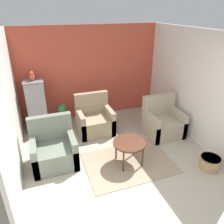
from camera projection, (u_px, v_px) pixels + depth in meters
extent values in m
plane|color=#B2A893|center=(149.00, 206.00, 3.60)|extent=(20.00, 20.00, 0.00)
cube|color=#C64C38|center=(90.00, 73.00, 6.17)|extent=(4.07, 0.06, 2.58)
cube|color=silver|center=(9.00, 109.00, 3.98)|extent=(0.06, 3.65, 2.58)
cube|color=silver|center=(191.00, 85.00, 5.20)|extent=(0.06, 3.65, 2.58)
cube|color=gray|center=(129.00, 162.00, 4.61)|extent=(1.82, 1.31, 0.01)
cylinder|color=#512D1E|center=(129.00, 143.00, 4.39)|extent=(0.67, 0.67, 0.04)
cylinder|color=#512D1E|center=(123.00, 162.00, 4.27)|extent=(0.04, 0.04, 0.48)
cylinder|color=#512D1E|center=(143.00, 157.00, 4.39)|extent=(0.04, 0.04, 0.48)
cylinder|color=#512D1E|center=(116.00, 150.00, 4.62)|extent=(0.04, 0.04, 0.48)
cylinder|color=#512D1E|center=(134.00, 146.00, 4.74)|extent=(0.04, 0.04, 0.48)
cube|color=slate|center=(55.00, 155.00, 4.48)|extent=(0.88, 0.78, 0.44)
cube|color=slate|center=(50.00, 127.00, 4.53)|extent=(0.88, 0.14, 0.55)
cube|color=slate|center=(35.00, 155.00, 4.32)|extent=(0.12, 0.78, 0.63)
cube|color=slate|center=(73.00, 148.00, 4.55)|extent=(0.12, 0.78, 0.63)
cube|color=tan|center=(163.00, 127.00, 5.54)|extent=(0.88, 0.78, 0.44)
cube|color=tan|center=(159.00, 105.00, 5.59)|extent=(0.88, 0.14, 0.55)
cube|color=tan|center=(150.00, 126.00, 5.38)|extent=(0.12, 0.78, 0.63)
cube|color=tan|center=(176.00, 121.00, 5.61)|extent=(0.12, 0.78, 0.63)
cube|color=#9E896B|center=(95.00, 125.00, 5.66)|extent=(0.88, 0.78, 0.44)
cube|color=#9E896B|center=(91.00, 102.00, 5.72)|extent=(0.88, 0.14, 0.55)
cube|color=#9E896B|center=(81.00, 124.00, 5.50)|extent=(0.12, 0.78, 0.63)
cube|color=#9E896B|center=(109.00, 119.00, 5.73)|extent=(0.12, 0.78, 0.63)
cube|color=slate|center=(40.00, 128.00, 5.87)|extent=(0.52, 0.52, 0.07)
cube|color=#939399|center=(37.00, 105.00, 5.58)|extent=(0.46, 0.46, 1.26)
cube|color=slate|center=(33.00, 81.00, 5.30)|extent=(0.48, 0.48, 0.03)
ellipsoid|color=#D14C2D|center=(32.00, 77.00, 5.26)|extent=(0.11, 0.14, 0.18)
sphere|color=#D14C2D|center=(31.00, 73.00, 5.20)|extent=(0.09, 0.09, 0.09)
cone|color=gold|center=(32.00, 74.00, 5.17)|extent=(0.04, 0.04, 0.04)
cone|color=#D14C2D|center=(32.00, 77.00, 5.32)|extent=(0.06, 0.11, 0.15)
cylinder|color=beige|center=(64.00, 122.00, 6.04)|extent=(0.24, 0.24, 0.22)
cylinder|color=brown|center=(63.00, 115.00, 5.95)|extent=(0.03, 0.03, 0.20)
sphere|color=#337038|center=(62.00, 109.00, 5.87)|extent=(0.25, 0.25, 0.25)
sphere|color=#337038|center=(60.00, 110.00, 5.88)|extent=(0.15, 0.15, 0.15)
sphere|color=#337038|center=(65.00, 110.00, 5.88)|extent=(0.14, 0.14, 0.14)
cylinder|color=tan|center=(210.00, 163.00, 4.40)|extent=(0.38, 0.38, 0.26)
cylinder|color=olive|center=(211.00, 158.00, 4.35)|extent=(0.40, 0.40, 0.02)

